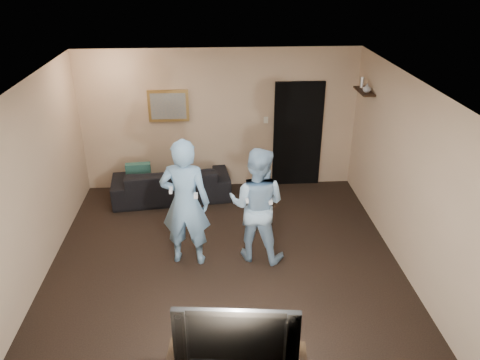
{
  "coord_description": "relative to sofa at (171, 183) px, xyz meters",
  "views": [
    {
      "loc": [
        -0.13,
        -5.63,
        4.03
      ],
      "look_at": [
        0.24,
        0.3,
        1.15
      ],
      "focal_mm": 35.0,
      "sensor_mm": 36.0,
      "label": 1
    }
  ],
  "objects": [
    {
      "name": "throw_pillow",
      "position": [
        -0.57,
        0.0,
        0.18
      ],
      "size": [
        0.44,
        0.17,
        0.43
      ],
      "primitive_type": "cube",
      "rotation": [
        0.0,
        0.0,
        0.09
      ],
      "color": "#16443E",
      "rests_on": "sofa"
    },
    {
      "name": "wall_back",
      "position": [
        0.9,
        0.49,
        1.0
      ],
      "size": [
        5.0,
        0.04,
        2.6
      ],
      "primitive_type": "cube",
      "color": "tan",
      "rests_on": "ground"
    },
    {
      "name": "doorway",
      "position": [
        2.35,
        0.46,
        0.7
      ],
      "size": [
        0.9,
        0.06,
        2.0
      ],
      "primitive_type": "cube",
      "color": "black",
      "rests_on": "ground"
    },
    {
      "name": "ground",
      "position": [
        0.9,
        -2.01,
        -0.3
      ],
      "size": [
        5.0,
        5.0,
        0.0
      ],
      "primitive_type": "plane",
      "color": "black",
      "rests_on": "ground"
    },
    {
      "name": "light_switch",
      "position": [
        1.75,
        0.47,
        1.0
      ],
      "size": [
        0.08,
        0.02,
        0.12
      ],
      "primitive_type": "cube",
      "color": "silver",
      "rests_on": "wall_back"
    },
    {
      "name": "sofa",
      "position": [
        0.0,
        0.0,
        0.0
      ],
      "size": [
        2.16,
        1.04,
        0.61
      ],
      "primitive_type": "imported",
      "rotation": [
        0.0,
        0.0,
        3.25
      ],
      "color": "black",
      "rests_on": "ground"
    },
    {
      "name": "wall_shelf",
      "position": [
        3.29,
        -0.21,
        1.69
      ],
      "size": [
        0.2,
        0.6,
        0.03
      ],
      "primitive_type": "cube",
      "color": "black",
      "rests_on": "wall_right"
    },
    {
      "name": "shelf_vase",
      "position": [
        3.29,
        -0.32,
        1.77
      ],
      "size": [
        0.14,
        0.14,
        0.14
      ],
      "primitive_type": "imported",
      "rotation": [
        0.0,
        0.0,
        0.03
      ],
      "color": "#BABAC0",
      "rests_on": "wall_shelf"
    },
    {
      "name": "shelf_figurine",
      "position": [
        3.29,
        -0.04,
        1.79
      ],
      "size": [
        0.06,
        0.06,
        0.18
      ],
      "primitive_type": "cylinder",
      "color": "silver",
      "rests_on": "wall_shelf"
    },
    {
      "name": "painting_frame",
      "position": [
        -0.0,
        0.47,
        1.3
      ],
      "size": [
        0.72,
        0.05,
        0.57
      ],
      "primitive_type": "cube",
      "color": "olive",
      "rests_on": "wall_back"
    },
    {
      "name": "wall_left",
      "position": [
        -1.6,
        -2.01,
        1.0
      ],
      "size": [
        0.04,
        5.0,
        2.6
      ],
      "primitive_type": "cube",
      "color": "tan",
      "rests_on": "ground"
    },
    {
      "name": "wii_player_left",
      "position": [
        0.37,
        -1.96,
        0.64
      ],
      "size": [
        0.75,
        0.56,
        1.88
      ],
      "color": "#76A4CD",
      "rests_on": "ground"
    },
    {
      "name": "ceiling",
      "position": [
        0.9,
        -2.01,
        2.3
      ],
      "size": [
        5.0,
        5.0,
        0.04
      ],
      "primitive_type": "cube",
      "color": "silver",
      "rests_on": "wall_back"
    },
    {
      "name": "television",
      "position": [
        0.95,
        -4.29,
        0.53
      ],
      "size": [
        1.18,
        0.27,
        0.68
      ],
      "primitive_type": "imported",
      "rotation": [
        0.0,
        0.0,
        -0.1
      ],
      "color": "black",
      "rests_on": "tv_console"
    },
    {
      "name": "wii_player_right",
      "position": [
        1.37,
        -1.91,
        0.55
      ],
      "size": [
        1.0,
        0.88,
        1.71
      ],
      "color": "#92B6D4",
      "rests_on": "ground"
    },
    {
      "name": "wall_front",
      "position": [
        0.9,
        -4.51,
        1.0
      ],
      "size": [
        5.0,
        0.04,
        2.6
      ],
      "primitive_type": "cube",
      "color": "tan",
      "rests_on": "ground"
    },
    {
      "name": "wall_right",
      "position": [
        3.4,
        -2.01,
        1.0
      ],
      "size": [
        0.04,
        5.0,
        2.6
      ],
      "primitive_type": "cube",
      "color": "tan",
      "rests_on": "ground"
    },
    {
      "name": "painting_canvas",
      "position": [
        -0.0,
        0.44,
        1.3
      ],
      "size": [
        0.62,
        0.01,
        0.47
      ],
      "primitive_type": "cube",
      "color": "slate",
      "rests_on": "painting_frame"
    }
  ]
}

